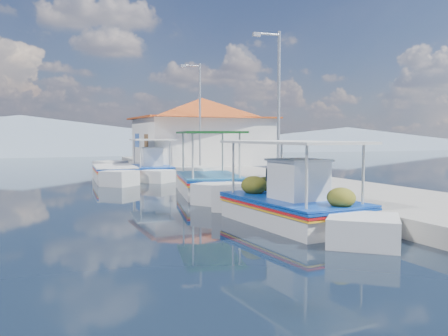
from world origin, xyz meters
name	(u,v)px	position (x,y,z in m)	size (l,w,h in m)	color
ground	(185,211)	(0.00, 0.00, 0.00)	(160.00, 160.00, 0.00)	black
quay	(260,180)	(5.90, 6.00, 0.25)	(5.00, 44.00, 0.50)	gray
bollards	(227,174)	(3.80, 5.25, 0.65)	(0.20, 17.20, 0.30)	#A5A8AD
main_caique	(291,206)	(1.95, -3.32, 0.49)	(2.55, 7.66, 2.53)	silver
caique_green_canopy	(208,184)	(2.20, 3.59, 0.43)	(3.34, 7.50, 2.87)	silver
caique_blue_hull	(114,175)	(-0.34, 10.80, 0.33)	(2.39, 6.91, 1.23)	silver
caique_far	(151,170)	(1.92, 11.78, 0.46)	(2.58, 6.99, 2.46)	silver
harbor_building	(202,130)	(6.20, 15.00, 2.78)	(10.49, 10.49, 4.40)	white
lamp_post_near	(277,99)	(4.51, 2.00, 3.85)	(1.21, 0.14, 6.00)	#A5A8AD
lamp_post_far	(198,110)	(4.51, 11.00, 3.85)	(1.21, 0.14, 6.00)	#A5A8AD
mountain_ridge	(106,138)	(6.54, 56.00, 2.04)	(171.40, 96.00, 5.50)	slate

